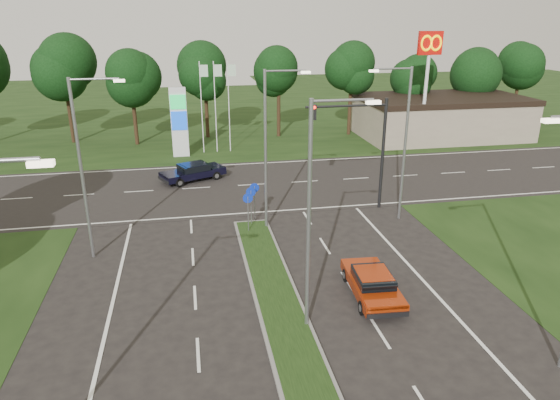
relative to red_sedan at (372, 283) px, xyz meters
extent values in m
cube|color=black|center=(-4.15, 47.28, -0.64)|extent=(160.00, 50.00, 0.02)
cube|color=black|center=(-4.15, 16.28, -0.64)|extent=(160.00, 12.00, 0.02)
cube|color=slate|center=(-4.15, -3.72, -0.58)|extent=(2.00, 26.00, 0.12)
cube|color=gray|center=(17.85, 28.28, 1.36)|extent=(16.00, 9.00, 4.00)
cylinder|color=gray|center=(-3.35, -1.72, 3.86)|extent=(0.16, 0.16, 9.00)
cylinder|color=gray|center=(-2.25, -1.72, 8.26)|extent=(2.20, 0.10, 0.10)
cube|color=#FFF2CC|center=(-1.15, -1.72, 8.16)|extent=(0.50, 0.22, 0.12)
cylinder|color=gray|center=(-3.35, 8.28, 3.86)|extent=(0.16, 0.16, 9.00)
cylinder|color=gray|center=(-2.25, 8.28, 8.26)|extent=(2.20, 0.10, 0.10)
cube|color=#FFF2CC|center=(-1.15, 8.28, 8.16)|extent=(0.50, 0.22, 0.12)
cube|color=#FFF2CC|center=(-10.45, -7.72, 8.16)|extent=(0.50, 0.22, 0.12)
cylinder|color=gray|center=(-12.65, 6.28, 3.86)|extent=(0.16, 0.16, 9.00)
cylinder|color=gray|center=(-11.55, 6.28, 8.26)|extent=(2.20, 0.10, 0.10)
cube|color=#FFF2CC|center=(-10.45, 6.28, 8.16)|extent=(0.50, 0.22, 0.12)
cylinder|color=gray|center=(4.85, 8.28, 3.86)|extent=(0.16, 0.16, 9.00)
cylinder|color=gray|center=(3.75, 8.28, 8.26)|extent=(2.20, 0.10, 0.10)
cube|color=#FFF2CC|center=(2.65, 8.28, 8.16)|extent=(0.50, 0.22, 0.12)
cube|color=#FFF2CC|center=(2.65, -5.72, 8.16)|extent=(0.50, 0.22, 0.12)
cylinder|color=black|center=(4.35, 10.28, 2.86)|extent=(0.20, 0.20, 7.00)
cylinder|color=black|center=(1.85, 10.28, 5.96)|extent=(5.00, 0.14, 0.14)
cube|color=black|center=(-0.15, 10.28, 5.66)|extent=(0.28, 0.28, 0.90)
sphere|color=#FF190C|center=(-0.15, 10.10, 5.96)|extent=(0.20, 0.20, 0.20)
cylinder|color=gray|center=(-4.45, 7.78, 0.46)|extent=(0.06, 0.06, 2.20)
cylinder|color=#0C26A5|center=(-4.45, 7.78, 1.46)|extent=(0.56, 0.04, 0.56)
cylinder|color=gray|center=(-4.15, 8.78, 0.46)|extent=(0.06, 0.06, 2.20)
cylinder|color=#0C26A5|center=(-4.15, 8.78, 1.46)|extent=(0.56, 0.04, 0.56)
cylinder|color=gray|center=(-3.85, 9.48, 0.46)|extent=(0.06, 0.06, 2.20)
cylinder|color=#0C26A5|center=(-3.85, 9.48, 1.46)|extent=(0.56, 0.04, 0.56)
cube|color=silver|center=(-8.15, 25.28, 2.36)|extent=(1.40, 0.30, 6.00)
cube|color=#0CA53F|center=(-8.15, 25.10, 4.16)|extent=(1.30, 0.08, 1.20)
cube|color=#0C3FBF|center=(-8.15, 25.10, 2.56)|extent=(1.30, 0.08, 1.60)
cylinder|color=silver|center=(-6.15, 26.28, 3.36)|extent=(0.08, 0.08, 8.00)
cube|color=#B2D8B2|center=(-5.80, 26.28, 6.56)|extent=(0.70, 0.02, 1.00)
cylinder|color=silver|center=(-4.95, 26.28, 3.36)|extent=(0.08, 0.08, 8.00)
cube|color=#B2D8B2|center=(-4.60, 26.28, 6.56)|extent=(0.70, 0.02, 1.00)
cylinder|color=silver|center=(-3.75, 26.28, 3.36)|extent=(0.08, 0.08, 8.00)
cube|color=#B2D8B2|center=(-3.40, 26.28, 6.56)|extent=(0.70, 0.02, 1.00)
cylinder|color=silver|center=(13.85, 24.28, 4.36)|extent=(0.30, 0.30, 10.00)
cube|color=#BF0C07|center=(13.85, 24.28, 8.76)|extent=(2.20, 0.35, 2.00)
torus|color=#FFC600|center=(13.40, 24.06, 8.76)|extent=(1.06, 0.16, 1.06)
torus|color=#FFC600|center=(14.30, 24.06, 8.76)|extent=(1.06, 0.16, 1.06)
cylinder|color=black|center=(-4.15, 32.28, 1.56)|extent=(0.36, 0.36, 4.40)
sphere|color=black|center=(-4.15, 32.28, 5.86)|extent=(6.00, 6.00, 6.00)
sphere|color=black|center=(-3.85, 32.08, 6.86)|extent=(4.80, 4.80, 4.80)
cube|color=#902507|center=(0.00, 0.02, -0.10)|extent=(2.06, 4.45, 0.44)
cube|color=black|center=(0.00, -0.06, 0.33)|extent=(1.63, 2.01, 0.41)
cube|color=#902507|center=(0.00, -0.06, 0.53)|extent=(1.52, 1.65, 0.04)
cylinder|color=black|center=(-0.71, 1.46, -0.34)|extent=(0.24, 0.62, 0.61)
cylinder|color=black|center=(0.90, 1.36, -0.34)|extent=(0.24, 0.62, 0.61)
cylinder|color=black|center=(-0.90, -1.31, -0.34)|extent=(0.24, 0.62, 0.61)
cylinder|color=black|center=(0.72, -1.42, -0.34)|extent=(0.24, 0.62, 0.61)
cube|color=black|center=(-7.31, 18.16, -0.06)|extent=(5.02, 3.65, 0.48)
cube|color=black|center=(-7.23, 18.20, 0.39)|extent=(2.53, 2.31, 0.44)
cube|color=black|center=(-7.23, 18.20, 0.62)|extent=(2.15, 2.08, 0.04)
cylinder|color=black|center=(-8.31, 16.76, -0.31)|extent=(0.68, 0.46, 0.65)
cylinder|color=black|center=(-9.02, 18.35, -0.31)|extent=(0.68, 0.46, 0.65)
cylinder|color=black|center=(-5.60, 17.98, -0.31)|extent=(0.68, 0.46, 0.65)
cylinder|color=black|center=(-6.31, 19.57, -0.31)|extent=(0.68, 0.46, 0.65)
camera|label=1|loc=(-7.51, -18.09, 10.94)|focal=32.00mm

